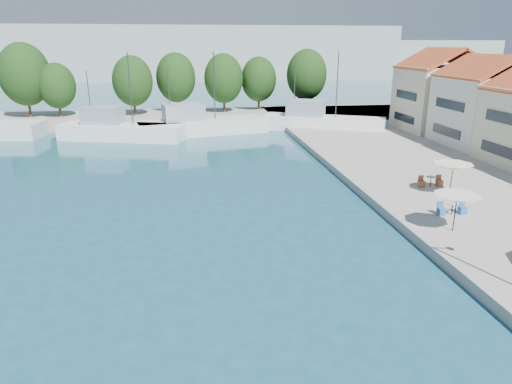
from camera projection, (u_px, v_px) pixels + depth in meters
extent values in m
cube|color=gray|center=(176.00, 118.00, 67.01)|extent=(90.00, 16.00, 0.60)
cube|color=#95A398|center=(113.00, 53.00, 149.14)|extent=(180.00, 40.00, 16.00)
cube|color=#95A398|center=(306.00, 57.00, 178.20)|extent=(140.00, 40.00, 12.00)
cube|color=silver|center=(485.00, 111.00, 46.71)|extent=(8.00, 8.50, 7.00)
pyramid|color=#B13D27|center=(494.00, 57.00, 45.07)|extent=(8.40, 8.80, 1.80)
cube|color=beige|center=(440.00, 99.00, 55.10)|extent=(8.60, 8.50, 7.50)
pyramid|color=#B13D27|center=(446.00, 51.00, 53.39)|extent=(9.00, 8.80, 1.80)
cube|color=white|center=(122.00, 134.00, 52.99)|extent=(14.82, 7.63, 2.20)
cube|color=#81919F|center=(103.00, 115.00, 52.62)|extent=(4.94, 3.97, 2.00)
cylinder|color=#2D2D2D|center=(130.00, 89.00, 51.22)|extent=(0.12, 0.12, 8.00)
cylinder|color=#2D2D2D|center=(89.00, 97.00, 52.20)|extent=(0.10, 0.10, 6.00)
cube|color=silver|center=(203.00, 128.00, 56.36)|extent=(16.36, 7.37, 2.20)
cube|color=#81919F|center=(183.00, 112.00, 54.92)|extent=(5.32, 4.10, 2.00)
cylinder|color=#2D2D2D|center=(214.00, 86.00, 55.31)|extent=(0.12, 0.12, 8.00)
cylinder|color=#2D2D2D|center=(169.00, 96.00, 53.78)|extent=(0.10, 0.10, 6.00)
cube|color=white|center=(323.00, 125.00, 58.55)|extent=(15.60, 10.25, 2.20)
cube|color=#81919F|center=(306.00, 108.00, 58.55)|extent=(5.49, 4.77, 2.00)
cylinder|color=#2D2D2D|center=(337.00, 85.00, 56.54)|extent=(0.12, 0.12, 8.00)
cylinder|color=#2D2D2D|center=(295.00, 92.00, 58.37)|extent=(0.10, 0.10, 6.00)
cylinder|color=#3F2B19|center=(29.00, 101.00, 65.06)|extent=(0.36, 0.36, 4.60)
ellipsoid|color=#133310|center=(25.00, 74.00, 63.92)|extent=(6.99, 6.99, 8.73)
cylinder|color=#3F2B19|center=(59.00, 105.00, 65.45)|extent=(0.36, 0.36, 3.37)
ellipsoid|color=#133310|center=(57.00, 86.00, 64.62)|extent=(5.13, 5.13, 6.41)
cylinder|color=#3F2B19|center=(134.00, 102.00, 66.93)|extent=(0.36, 0.36, 3.80)
ellipsoid|color=#133310|center=(133.00, 81.00, 65.99)|extent=(5.78, 5.78, 7.22)
cylinder|color=#3F2B19|center=(177.00, 98.00, 70.96)|extent=(0.36, 0.36, 3.94)
ellipsoid|color=#133310|center=(176.00, 78.00, 69.99)|extent=(5.99, 5.99, 7.49)
cylinder|color=#3F2B19|center=(224.00, 99.00, 70.03)|extent=(0.36, 0.36, 3.89)
ellipsoid|color=#133310|center=(224.00, 78.00, 69.07)|extent=(5.92, 5.92, 7.39)
cylinder|color=#3F2B19|center=(259.00, 98.00, 72.79)|extent=(0.36, 0.36, 3.65)
ellipsoid|color=#133310|center=(259.00, 79.00, 71.89)|extent=(5.55, 5.55, 6.94)
cylinder|color=#3F2B19|center=(306.00, 96.00, 73.18)|extent=(0.36, 0.36, 4.16)
ellipsoid|color=#133310|center=(307.00, 75.00, 72.15)|extent=(6.33, 6.33, 7.91)
cylinder|color=black|center=(455.00, 213.00, 25.32)|extent=(0.06, 0.06, 2.15)
cone|color=beige|center=(457.00, 199.00, 25.07)|extent=(2.55, 2.55, 0.50)
cylinder|color=black|center=(451.00, 179.00, 31.53)|extent=(0.06, 0.06, 2.23)
cone|color=#F4E1BE|center=(453.00, 167.00, 31.26)|extent=(2.66, 2.66, 0.50)
cylinder|color=black|center=(452.00, 209.00, 27.98)|extent=(0.06, 0.06, 0.74)
cylinder|color=beige|center=(453.00, 203.00, 27.86)|extent=(0.70, 0.70, 0.04)
cube|color=#285CA3|center=(462.00, 210.00, 28.11)|extent=(0.42, 0.42, 0.46)
cube|color=#285CA3|center=(441.00, 212.00, 27.92)|extent=(0.42, 0.42, 0.46)
cylinder|color=black|center=(431.00, 182.00, 33.49)|extent=(0.06, 0.06, 0.74)
cylinder|color=beige|center=(431.00, 177.00, 33.37)|extent=(0.70, 0.70, 0.04)
cube|color=brown|center=(439.00, 183.00, 33.63)|extent=(0.42, 0.42, 0.46)
cube|color=brown|center=(421.00, 184.00, 33.43)|extent=(0.42, 0.42, 0.46)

